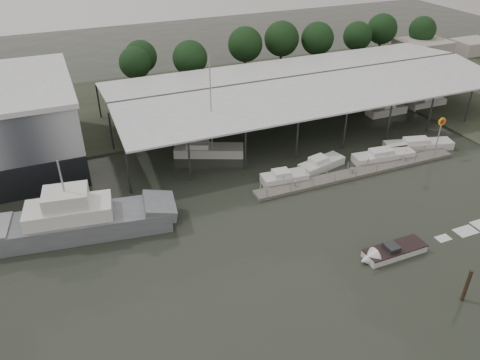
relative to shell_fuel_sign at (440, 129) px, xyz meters
name	(u,v)px	position (x,y,z in m)	size (l,w,h in m)	color
ground	(289,252)	(-27.00, -9.99, -3.93)	(200.00, 200.00, 0.00)	#262B23
land_strip_far	(172,101)	(-27.00, 32.01, -3.83)	(140.00, 30.00, 0.30)	#373E2E
covered_boat_shed	(304,79)	(-10.00, 18.01, 2.20)	(58.24, 24.00, 6.96)	white
floating_dock	(358,172)	(-12.00, 0.01, -3.72)	(28.00, 2.00, 1.40)	#645F58
shell_fuel_sign	(440,129)	(0.00, 0.00, 0.00)	(1.10, 0.18, 5.55)	gray
distant_commercial_buildings	(438,49)	(32.03, 34.70, -2.08)	(22.00, 8.00, 4.00)	#A2998E
grey_trawler	(83,219)	(-44.78, 0.96, -2.35)	(18.79, 7.05, 8.84)	slate
white_sailboat	(208,150)	(-27.58, 12.02, -3.27)	(9.42, 5.99, 13.54)	silver
speedboat_underway	(390,252)	(-18.29, -14.15, -3.53)	(18.01, 2.50, 2.00)	silver
moored_cruiser_0	(284,177)	(-21.43, 1.89, -3.31)	(5.77, 2.70, 1.70)	silver
moored_cruiser_1	(321,164)	(-15.54, 3.07, -3.31)	(6.63, 3.62, 1.70)	silver
moored_cruiser_2	(383,156)	(-7.00, 1.75, -3.31)	(8.44, 3.00, 1.70)	silver
moored_cruiser_3	(418,145)	(-0.59, 2.55, -3.31)	(9.63, 4.46, 1.70)	silver
horizon_tree_line	(284,42)	(-3.06, 38.07, 2.08)	(65.88, 10.79, 9.83)	black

